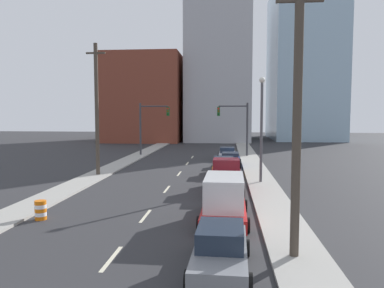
# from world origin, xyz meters

# --- Properties ---
(sidewalk_left) EXTENTS (2.19, 93.25, 0.13)m
(sidewalk_left) POSITION_xyz_m (-6.76, 46.62, 0.06)
(sidewalk_left) COLOR #9E9B93
(sidewalk_left) RESTS_ON ground
(sidewalk_right) EXTENTS (2.19, 93.25, 0.13)m
(sidewalk_right) POSITION_xyz_m (6.76, 46.62, 0.06)
(sidewalk_right) COLOR #9E9B93
(sidewalk_right) RESTS_ON ground
(lane_stripe_at_7m) EXTENTS (0.16, 2.40, 0.01)m
(lane_stripe_at_7m) POSITION_xyz_m (0.00, 7.41, 0.00)
(lane_stripe_at_7m) COLOR beige
(lane_stripe_at_7m) RESTS_ON ground
(lane_stripe_at_13m) EXTENTS (0.16, 2.40, 0.01)m
(lane_stripe_at_13m) POSITION_xyz_m (0.00, 13.06, 0.00)
(lane_stripe_at_13m) COLOR beige
(lane_stripe_at_13m) RESTS_ON ground
(lane_stripe_at_20m) EXTENTS (0.16, 2.40, 0.01)m
(lane_stripe_at_20m) POSITION_xyz_m (0.00, 19.86, 0.00)
(lane_stripe_at_20m) COLOR beige
(lane_stripe_at_20m) RESTS_ON ground
(lane_stripe_at_27m) EXTENTS (0.16, 2.40, 0.01)m
(lane_stripe_at_27m) POSITION_xyz_m (0.00, 26.63, 0.00)
(lane_stripe_at_27m) COLOR beige
(lane_stripe_at_27m) RESTS_ON ground
(lane_stripe_at_33m) EXTENTS (0.16, 2.40, 0.01)m
(lane_stripe_at_33m) POSITION_xyz_m (0.00, 33.31, 0.00)
(lane_stripe_at_33m) COLOR beige
(lane_stripe_at_33m) RESTS_ON ground
(lane_stripe_at_39m) EXTENTS (0.16, 2.40, 0.01)m
(lane_stripe_at_39m) POSITION_xyz_m (0.00, 39.12, 0.00)
(lane_stripe_at_39m) COLOR beige
(lane_stripe_at_39m) RESTS_ON ground
(building_brick_left) EXTENTS (14.00, 16.00, 16.13)m
(building_brick_left) POSITION_xyz_m (-11.42, 66.20, 8.07)
(building_brick_left) COLOR brown
(building_brick_left) RESTS_ON ground
(building_office_center) EXTENTS (12.00, 20.00, 31.40)m
(building_office_center) POSITION_xyz_m (2.38, 70.20, 15.70)
(building_office_center) COLOR #A8A8AD
(building_office_center) RESTS_ON ground
(building_glass_right) EXTENTS (13.00, 20.00, 30.41)m
(building_glass_right) POSITION_xyz_m (19.67, 74.20, 15.20)
(building_glass_right) COLOR #99B7CC
(building_glass_right) RESTS_ON ground
(traffic_signal_left) EXTENTS (3.75, 0.35, 6.51)m
(traffic_signal_left) POSITION_xyz_m (-5.56, 40.09, 4.16)
(traffic_signal_left) COLOR #38383D
(traffic_signal_left) RESTS_ON ground
(traffic_signal_right) EXTENTS (3.75, 0.35, 6.51)m
(traffic_signal_right) POSITION_xyz_m (5.55, 40.09, 4.16)
(traffic_signal_right) COLOR #38383D
(traffic_signal_right) RESTS_ON ground
(utility_pole_right_near) EXTENTS (1.60, 0.32, 9.86)m
(utility_pole_right_near) POSITION_xyz_m (6.54, 7.99, 5.05)
(utility_pole_right_near) COLOR #473D33
(utility_pole_right_near) RESTS_ON ground
(utility_pole_left_mid) EXTENTS (1.60, 0.32, 10.96)m
(utility_pole_left_mid) POSITION_xyz_m (-6.65, 24.86, 5.61)
(utility_pole_left_mid) COLOR #473D33
(utility_pole_left_mid) RESTS_ON ground
(traffic_barrel) EXTENTS (0.56, 0.56, 0.95)m
(traffic_barrel) POSITION_xyz_m (-5.00, 11.94, 0.47)
(traffic_barrel) COLOR orange
(traffic_barrel) RESTS_ON ground
(street_lamp) EXTENTS (0.44, 0.44, 7.89)m
(street_lamp) POSITION_xyz_m (6.66, 22.69, 4.60)
(street_lamp) COLOR #4C4C51
(street_lamp) RESTS_ON ground
(sedan_gray) EXTENTS (2.09, 4.71, 1.54)m
(sedan_gray) POSITION_xyz_m (3.93, 6.68, 0.70)
(sedan_gray) COLOR slate
(sedan_gray) RESTS_ON ground
(box_truck_red) EXTENTS (2.40, 5.56, 2.25)m
(box_truck_red) POSITION_xyz_m (4.00, 12.41, 1.06)
(box_truck_red) COLOR red
(box_truck_red) RESTS_ON ground
(pickup_truck_maroon) EXTENTS (2.32, 5.76, 2.13)m
(pickup_truck_maroon) POSITION_xyz_m (4.08, 19.42, 0.86)
(pickup_truck_maroon) COLOR maroon
(pickup_truck_maroon) RESTS_ON ground
(sedan_orange) EXTENTS (2.15, 4.56, 1.54)m
(sedan_orange) POSITION_xyz_m (3.86, 26.23, 0.69)
(sedan_orange) COLOR orange
(sedan_orange) RESTS_ON ground
(sedan_blue) EXTENTS (2.20, 4.28, 1.41)m
(sedan_blue) POSITION_xyz_m (4.46, 31.32, 0.65)
(sedan_blue) COLOR navy
(sedan_blue) RESTS_ON ground
(sedan_silver) EXTENTS (2.15, 4.33, 1.42)m
(sedan_silver) POSITION_xyz_m (4.17, 37.07, 0.65)
(sedan_silver) COLOR #B2B2BC
(sedan_silver) RESTS_ON ground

